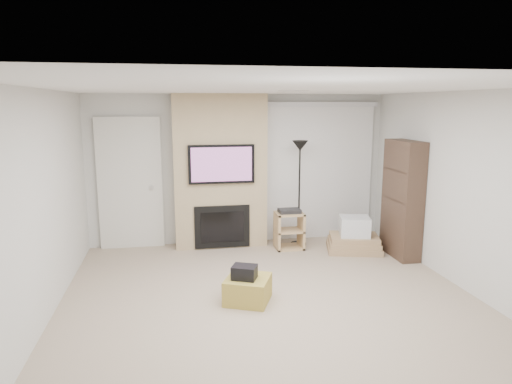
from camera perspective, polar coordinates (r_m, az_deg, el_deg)
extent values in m
cube|color=tan|center=(5.47, 2.35, -14.30)|extent=(5.00, 5.50, 0.00)
cube|color=white|center=(4.96, 2.58, 12.86)|extent=(5.00, 5.50, 0.00)
cube|color=silver|center=(7.73, -2.08, 2.86)|extent=(5.00, 0.00, 2.50)
cube|color=silver|center=(2.59, 16.56, -14.21)|extent=(5.00, 0.00, 2.50)
cube|color=silver|center=(5.14, -25.89, -2.35)|extent=(0.00, 5.50, 2.50)
cube|color=silver|center=(6.12, 25.91, -0.37)|extent=(0.00, 5.50, 2.50)
cube|color=silver|center=(5.83, 4.70, 12.51)|extent=(0.35, 0.18, 0.01)
cube|color=#AB943C|center=(5.58, -1.04, -12.08)|extent=(0.66, 0.66, 0.30)
cube|color=black|center=(5.47, -1.46, -9.99)|extent=(0.34, 0.31, 0.16)
cube|color=tan|center=(7.49, -4.51, 2.58)|extent=(1.50, 0.40, 2.50)
cube|color=black|center=(7.25, -4.34, 3.49)|extent=(1.05, 0.06, 0.62)
cube|color=#76426F|center=(7.21, -4.31, 3.46)|extent=(0.96, 0.00, 0.54)
cube|color=black|center=(7.47, -4.24, -4.35)|extent=(0.90, 0.04, 0.70)
cube|color=black|center=(7.45, -4.22, -4.39)|extent=(0.70, 0.02, 0.50)
cube|color=silver|center=(7.67, -15.45, 1.05)|extent=(1.02, 0.08, 2.14)
cube|color=beige|center=(7.69, -15.43, 0.73)|extent=(0.90, 0.05, 2.05)
cylinder|color=silver|center=(7.62, -12.91, 0.57)|extent=(0.07, 0.06, 0.07)
cube|color=silver|center=(7.92, 8.17, 10.79)|extent=(1.98, 0.10, 0.08)
cube|color=white|center=(8.02, 7.92, 2.30)|extent=(1.90, 0.03, 2.29)
cylinder|color=black|center=(7.79, 5.31, -6.44)|extent=(0.26, 0.26, 0.03)
cylinder|color=black|center=(7.59, 5.42, -0.51)|extent=(0.03, 0.03, 1.63)
cone|color=black|center=(7.47, 5.53, 5.78)|extent=(0.26, 0.26, 0.17)
cube|color=tan|center=(7.46, 2.63, -4.90)|extent=(0.04, 0.38, 0.60)
cube|color=tan|center=(7.56, 5.67, -4.73)|extent=(0.04, 0.38, 0.60)
cube|color=tan|center=(7.59, 4.13, -6.89)|extent=(0.45, 0.38, 0.03)
cube|color=tan|center=(7.51, 4.16, -4.82)|extent=(0.45, 0.38, 0.03)
cube|color=tan|center=(7.44, 4.19, -2.70)|extent=(0.45, 0.38, 0.03)
cube|color=black|center=(7.43, 4.20, -2.36)|extent=(0.35, 0.25, 0.06)
cube|color=tan|center=(7.60, 12.11, -6.85)|extent=(0.97, 0.83, 0.09)
cube|color=tan|center=(7.57, 12.14, -6.22)|extent=(0.92, 0.78, 0.08)
cube|color=tan|center=(7.55, 12.16, -5.63)|extent=(0.87, 0.73, 0.08)
cube|color=silver|center=(7.50, 12.22, -4.20)|extent=(0.55, 0.51, 0.31)
cube|color=#3A291F|center=(7.34, 17.83, -0.86)|extent=(0.30, 0.80, 1.80)
cube|color=#3A291F|center=(7.43, 17.49, -4.27)|extent=(0.26, 0.72, 0.02)
cube|color=#3A291F|center=(7.33, 17.69, -0.87)|extent=(0.26, 0.72, 0.02)
cube|color=#3A291F|center=(7.26, 17.90, 2.61)|extent=(0.26, 0.72, 0.02)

